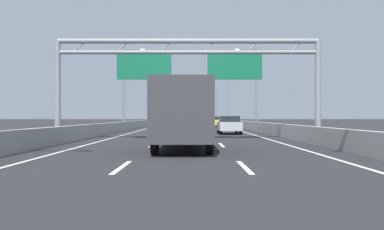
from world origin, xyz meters
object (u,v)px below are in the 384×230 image
Objects in this scene: white_car at (178,119)px; blue_car at (207,120)px; streetlamp_left_distant at (166,104)px; green_car at (202,119)px; streetlamp_left_far at (155,98)px; streetlamp_right_distant at (216,104)px; streetlamp_right_mid at (254,83)px; streetlamp_right_far at (227,98)px; box_truck at (184,113)px; streetlamp_left_mid at (126,83)px; silver_car at (229,125)px; yellow_car at (215,121)px; sign_gantry at (188,63)px.

white_car is 26.54m from blue_car.
streetlamp_left_distant is 2.25× the size of green_car.
streetlamp_left_far is 1.00× the size of streetlamp_right_distant.
streetlamp_right_mid is 1.00× the size of streetlamp_right_far.
box_truck is at bearing -85.82° from streetlamp_left_distant.
streetlamp_right_mid is at bearing 0.00° from streetlamp_left_mid.
silver_car is at bearing -84.96° from white_car.
blue_car is 42.73m from green_car.
streetlamp_right_far is 2.21× the size of white_car.
streetlamp_left_far is at bearing 96.53° from box_truck.
white_car is at bearing -166.52° from streetlamp_right_distant.
streetlamp_right_mid is 2.25× the size of green_car.
silver_car is 23.92m from yellow_car.
sign_gantry is 4.00× the size of silver_car.
sign_gantry is 2.00× the size of box_truck.
streetlamp_left_mid is 2.29× the size of silver_car.
streetlamp_right_mid is at bearing -80.84° from white_car.
streetlamp_left_mid is 1.00× the size of streetlamp_left_distant.
streetlamp_left_distant is 1.00× the size of streetlamp_right_distant.
streetlamp_left_distant is at bearing 143.73° from white_car.
box_truck is (-0.15, -6.57, -3.17)m from sign_gantry.
sign_gantry reaches higher than silver_car.
streetlamp_right_mid is at bearing -90.00° from streetlamp_right_far.
streetlamp_right_distant is 2.21× the size of white_car.
box_truck reaches higher than silver_car.
sign_gantry is 3.86× the size of white_car.
streetlamp_left_distant is at bearing 100.39° from yellow_car.
yellow_car is at bearing -82.68° from white_car.
streetlamp_right_mid is 2.20× the size of blue_car.
blue_car is at bearing 89.70° from silver_car.
green_car is (-3.81, 50.84, -4.60)m from streetlamp_right_far.
silver_car reaches higher than yellow_car.
streetlamp_right_distant is 1.15× the size of box_truck.
streetlamp_right_distant is at bearing 85.67° from box_truck.
sign_gantry is 94.07m from streetlamp_left_distant.
sign_gantry is 1.75× the size of streetlamp_right_distant.
streetlamp_left_distant is 2.29× the size of silver_car.
blue_car is (11.19, 44.36, -4.66)m from streetlamp_left_mid.
silver_car is at bearing -90.30° from blue_car.
streetlamp_right_distant is at bearing 13.48° from white_car.
streetlamp_right_mid is 39.21m from streetlamp_left_far.
streetlamp_right_distant is 100.70m from box_truck.
streetlamp_right_far is 25.11m from yellow_car.
streetlamp_left_mid reaches higher than yellow_car.
streetlamp_right_far is 1.00× the size of streetlamp_right_distant.
streetlamp_left_far is 36.26m from streetlamp_left_distant.
streetlamp_right_far is at bearing 81.12° from yellow_car.
streetlamp_left_far is at bearing 114.52° from yellow_car.
silver_car is 0.97× the size of white_car.
streetlamp_right_far is at bearing -71.46° from white_car.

